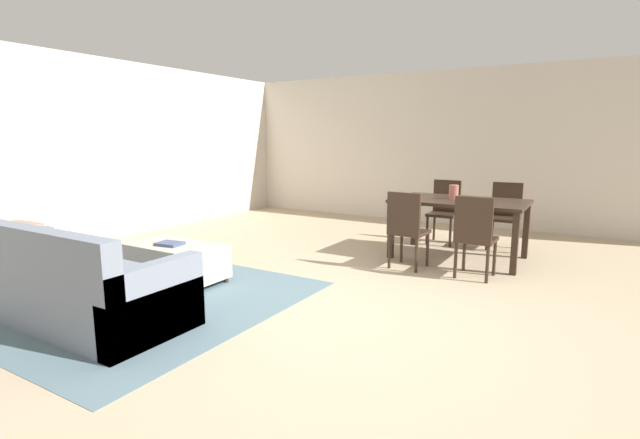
{
  "coord_description": "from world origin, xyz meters",
  "views": [
    {
      "loc": [
        1.97,
        -3.41,
        1.54
      ],
      "look_at": [
        -0.61,
        0.88,
        0.66
      ],
      "focal_mm": 26.37,
      "sensor_mm": 36.0,
      "label": 1
    }
  ],
  "objects_px": {
    "dining_chair_near_right": "(475,233)",
    "dining_chair_far_left": "(445,208)",
    "dining_table": "(460,207)",
    "couch": "(66,285)",
    "book_on_ottoman": "(170,244)",
    "ottoman_table": "(177,260)",
    "dining_chair_near_left": "(407,226)",
    "dining_chair_far_right": "(505,212)",
    "vase_centerpiece": "(454,192)"
  },
  "relations": [
    {
      "from": "dining_table",
      "to": "dining_chair_far_right",
      "type": "xyz_separation_m",
      "value": [
        0.4,
        0.89,
        -0.15
      ]
    },
    {
      "from": "dining_chair_near_left",
      "to": "dining_table",
      "type": "bearing_deg",
      "value": 64.72
    },
    {
      "from": "dining_chair_near_left",
      "to": "dining_chair_near_right",
      "type": "distance_m",
      "value": 0.78
    },
    {
      "from": "couch",
      "to": "dining_chair_near_left",
      "type": "bearing_deg",
      "value": 56.41
    },
    {
      "from": "dining_table",
      "to": "book_on_ottoman",
      "type": "bearing_deg",
      "value": -131.52
    },
    {
      "from": "ottoman_table",
      "to": "dining_chair_near_right",
      "type": "xyz_separation_m",
      "value": [
        2.71,
        1.76,
        0.28
      ]
    },
    {
      "from": "couch",
      "to": "dining_chair_near_left",
      "type": "distance_m",
      "value": 3.55
    },
    {
      "from": "dining_table",
      "to": "dining_chair_near_right",
      "type": "bearing_deg",
      "value": -64.82
    },
    {
      "from": "ottoman_table",
      "to": "dining_table",
      "type": "bearing_deg",
      "value": 48.03
    },
    {
      "from": "book_on_ottoman",
      "to": "dining_chair_far_left",
      "type": "bearing_deg",
      "value": 61.1
    },
    {
      "from": "dining_chair_near_left",
      "to": "book_on_ottoman",
      "type": "bearing_deg",
      "value": -137.05
    },
    {
      "from": "ottoman_table",
      "to": "book_on_ottoman",
      "type": "bearing_deg",
      "value": -108.08
    },
    {
      "from": "dining_chair_far_left",
      "to": "book_on_ottoman",
      "type": "distance_m",
      "value": 3.96
    },
    {
      "from": "dining_chair_far_left",
      "to": "book_on_ottoman",
      "type": "xyz_separation_m",
      "value": [
        -1.92,
        -3.47,
        -0.09
      ]
    },
    {
      "from": "dining_table",
      "to": "book_on_ottoman",
      "type": "distance_m",
      "value": 3.54
    },
    {
      "from": "dining_chair_near_right",
      "to": "dining_chair_far_right",
      "type": "relative_size",
      "value": 1.0
    },
    {
      "from": "dining_chair_near_right",
      "to": "dining_chair_far_left",
      "type": "distance_m",
      "value": 1.84
    },
    {
      "from": "couch",
      "to": "dining_chair_far_right",
      "type": "height_order",
      "value": "dining_chair_far_right"
    },
    {
      "from": "ottoman_table",
      "to": "vase_centerpiece",
      "type": "xyz_separation_m",
      "value": [
        2.23,
        2.61,
        0.61
      ]
    },
    {
      "from": "dining_table",
      "to": "dining_chair_near_left",
      "type": "xyz_separation_m",
      "value": [
        -0.39,
        -0.83,
        -0.15
      ]
    },
    {
      "from": "dining_chair_near_right",
      "to": "dining_chair_far_right",
      "type": "xyz_separation_m",
      "value": [
        0.02,
        1.71,
        0.0
      ]
    },
    {
      "from": "ottoman_table",
      "to": "book_on_ottoman",
      "type": "xyz_separation_m",
      "value": [
        -0.02,
        -0.07,
        0.19
      ]
    },
    {
      "from": "dining_chair_far_left",
      "to": "book_on_ottoman",
      "type": "height_order",
      "value": "dining_chair_far_left"
    },
    {
      "from": "dining_chair_far_right",
      "to": "ottoman_table",
      "type": "bearing_deg",
      "value": -128.16
    },
    {
      "from": "dining_chair_near_left",
      "to": "dining_chair_far_left",
      "type": "distance_m",
      "value": 1.65
    },
    {
      "from": "couch",
      "to": "dining_chair_far_right",
      "type": "relative_size",
      "value": 2.46
    },
    {
      "from": "couch",
      "to": "ottoman_table",
      "type": "xyz_separation_m",
      "value": [
        0.03,
        1.2,
        -0.05
      ]
    },
    {
      "from": "ottoman_table",
      "to": "dining_chair_far_right",
      "type": "distance_m",
      "value": 4.42
    },
    {
      "from": "dining_chair_near_right",
      "to": "dining_chair_far_right",
      "type": "bearing_deg",
      "value": 89.46
    },
    {
      "from": "dining_chair_far_right",
      "to": "book_on_ottoman",
      "type": "bearing_deg",
      "value": -127.86
    },
    {
      "from": "ottoman_table",
      "to": "dining_chair_near_right",
      "type": "distance_m",
      "value": 3.24
    },
    {
      "from": "dining_table",
      "to": "dining_chair_near_right",
      "type": "xyz_separation_m",
      "value": [
        0.39,
        -0.82,
        -0.15
      ]
    },
    {
      "from": "ottoman_table",
      "to": "dining_chair_near_left",
      "type": "distance_m",
      "value": 2.62
    },
    {
      "from": "dining_table",
      "to": "dining_chair_far_right",
      "type": "relative_size",
      "value": 1.75
    },
    {
      "from": "ottoman_table",
      "to": "dining_chair_near_right",
      "type": "relative_size",
      "value": 1.13
    },
    {
      "from": "couch",
      "to": "dining_chair_near_right",
      "type": "relative_size",
      "value": 2.46
    },
    {
      "from": "dining_chair_near_right",
      "to": "dining_chair_far_left",
      "type": "bearing_deg",
      "value": 116.34
    },
    {
      "from": "dining_chair_far_right",
      "to": "book_on_ottoman",
      "type": "distance_m",
      "value": 4.48
    },
    {
      "from": "couch",
      "to": "book_on_ottoman",
      "type": "distance_m",
      "value": 1.15
    },
    {
      "from": "vase_centerpiece",
      "to": "dining_table",
      "type": "bearing_deg",
      "value": -16.78
    },
    {
      "from": "vase_centerpiece",
      "to": "dining_chair_far_right",
      "type": "bearing_deg",
      "value": 60.0
    },
    {
      "from": "dining_table",
      "to": "dining_chair_near_left",
      "type": "bearing_deg",
      "value": -115.28
    },
    {
      "from": "dining_chair_far_left",
      "to": "dining_chair_far_right",
      "type": "relative_size",
      "value": 1.0
    },
    {
      "from": "dining_chair_far_right",
      "to": "vase_centerpiece",
      "type": "bearing_deg",
      "value": -120.0
    },
    {
      "from": "couch",
      "to": "dining_table",
      "type": "relative_size",
      "value": 1.41
    },
    {
      "from": "dining_chair_near_left",
      "to": "vase_centerpiece",
      "type": "xyz_separation_m",
      "value": [
        0.3,
        0.86,
        0.33
      ]
    },
    {
      "from": "dining_table",
      "to": "dining_chair_near_left",
      "type": "height_order",
      "value": "dining_chair_near_left"
    },
    {
      "from": "vase_centerpiece",
      "to": "dining_chair_far_left",
      "type": "bearing_deg",
      "value": 112.9
    },
    {
      "from": "dining_chair_near_left",
      "to": "vase_centerpiece",
      "type": "height_order",
      "value": "vase_centerpiece"
    },
    {
      "from": "vase_centerpiece",
      "to": "ottoman_table",
      "type": "bearing_deg",
      "value": -130.51
    }
  ]
}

